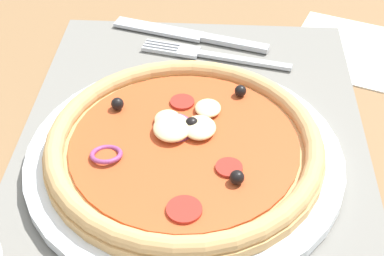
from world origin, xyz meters
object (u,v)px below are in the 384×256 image
pizza (184,145)px  fork (207,54)px  napkin (345,48)px  plate (184,158)px  knife (188,35)px

pizza → fork: (18.18, -1.48, -2.00)cm
pizza → napkin: pizza is taller
plate → knife: size_ratio=1.52×
pizza → knife: bearing=2.8°
plate → fork: plate is taller
fork → knife: bearing=-46.2°
plate → fork: (18.23, -1.47, -0.35)cm
pizza → fork: size_ratio=1.46×
plate → napkin: plate is taller
fork → napkin: (2.98, -16.72, -0.44)cm
fork → napkin: bearing=-157.4°
pizza → napkin: (21.16, -18.20, -2.44)cm
pizza → fork: pizza is taller
plate → knife: bearing=2.8°
plate → napkin: (21.21, -18.19, -0.79)cm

